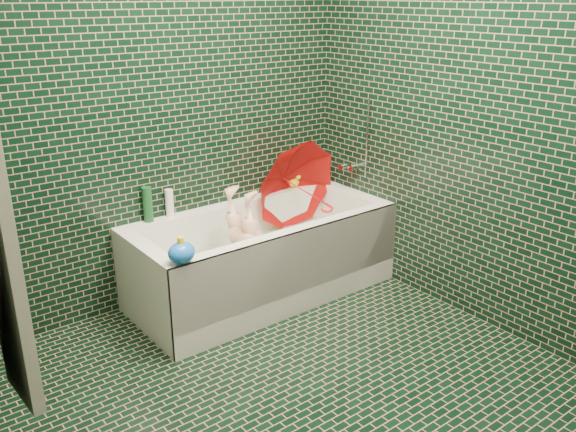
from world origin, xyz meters
TOP-DOWN VIEW (x-y plane):
  - floor at (0.00, 0.00)m, footprint 2.80×2.80m
  - wall_back at (0.00, 1.40)m, footprint 2.80×0.00m
  - wall_right at (1.30, 0.00)m, footprint 0.00×2.80m
  - bathtub at (0.45, 1.01)m, footprint 1.70×0.75m
  - bath_mat at (0.45, 1.02)m, footprint 1.35×0.47m
  - water at (0.45, 1.02)m, footprint 1.48×0.53m
  - towel at (-1.24, 0.24)m, footprint 0.08×0.44m
  - faucet at (1.26, 1.02)m, footprint 0.18×0.19m
  - child at (0.32, 0.98)m, footprint 0.96×0.43m
  - umbrella at (0.90, 1.11)m, footprint 0.76×0.74m
  - soap_bottle_a at (1.25, 1.36)m, footprint 0.11×0.11m
  - soap_bottle_b at (1.24, 1.37)m, footprint 0.08×0.09m
  - soap_bottle_c at (1.16, 1.36)m, footprint 0.12×0.12m
  - bottle_right_tall at (1.15, 1.34)m, footprint 0.06×0.06m
  - bottle_right_pump at (1.25, 1.32)m, footprint 0.06×0.06m
  - bottle_left_tall at (-0.16, 1.37)m, footprint 0.08×0.08m
  - bottle_left_short at (-0.02, 1.37)m, footprint 0.07×0.07m
  - rubber_duck at (0.99, 1.36)m, footprint 0.11×0.09m
  - bath_toy at (-0.30, 0.68)m, footprint 0.16×0.14m

SIDE VIEW (x-z plane):
  - floor at x=0.00m, z-range 0.00..0.00m
  - bath_mat at x=0.45m, z-range 0.15..0.16m
  - bathtub at x=0.45m, z-range -0.06..0.49m
  - water at x=0.45m, z-range 0.30..0.30m
  - child at x=0.32m, z-range 0.15..0.47m
  - soap_bottle_a at x=1.25m, z-range 0.42..0.68m
  - soap_bottle_b at x=1.24m, z-range 0.46..0.64m
  - soap_bottle_c at x=1.16m, z-range 0.47..0.63m
  - umbrella at x=0.90m, z-range 0.20..0.98m
  - rubber_duck at x=0.99m, z-range 0.55..0.64m
  - bath_toy at x=-0.30m, z-range 0.54..0.69m
  - bottle_left_short at x=-0.02m, z-range 0.55..0.73m
  - bottle_right_tall at x=1.15m, z-range 0.55..0.74m
  - bottle_right_pump at x=1.25m, z-range 0.55..0.75m
  - bottle_left_tall at x=-0.16m, z-range 0.55..0.77m
  - faucet at x=1.26m, z-range 0.50..1.05m
  - towel at x=-1.24m, z-range 0.47..1.59m
  - wall_back at x=0.00m, z-range -0.15..2.65m
  - wall_right at x=1.30m, z-range -0.15..2.65m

